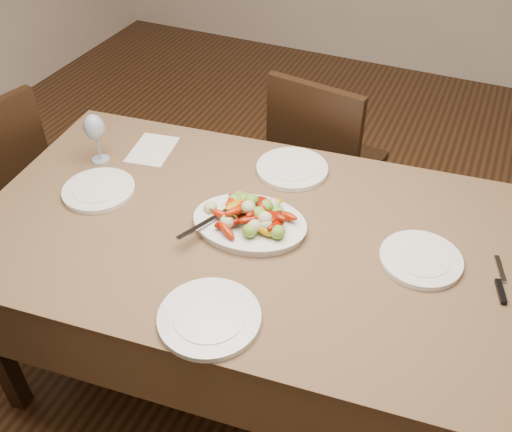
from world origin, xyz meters
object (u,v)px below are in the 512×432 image
object	(u,v)px
plate_far	(292,169)
wine_glass	(96,137)
dining_table	(256,308)
chair_far	(328,163)
plate_left	(99,190)
plate_near	(209,318)
serving_platter	(250,225)
plate_right	(421,260)

from	to	relation	value
plate_far	wine_glass	xyz separation A→B (m)	(-0.68, -0.23, 0.09)
dining_table	chair_far	distance (m)	0.86
plate_left	plate_near	xyz separation A→B (m)	(0.62, -0.35, 0.00)
dining_table	wine_glass	xyz separation A→B (m)	(-0.70, 0.13, 0.48)
dining_table	plate_near	bearing A→B (deg)	-85.22
wine_glass	plate_near	bearing A→B (deg)	-35.40
serving_platter	plate_far	xyz separation A→B (m)	(0.01, 0.35, -0.00)
plate_left	plate_right	size ratio (longest dim) A/B	1.01
serving_platter	plate_far	world-z (taller)	serving_platter
dining_table	plate_right	size ratio (longest dim) A/B	7.39
plate_left	wine_glass	world-z (taller)	wine_glass
plate_right	plate_far	bearing A→B (deg)	151.65
plate_near	plate_far	bearing A→B (deg)	93.46
plate_near	wine_glass	world-z (taller)	wine_glass
serving_platter	wine_glass	distance (m)	0.69
dining_table	serving_platter	world-z (taller)	serving_platter
plate_far	plate_near	xyz separation A→B (m)	(0.05, -0.74, 0.00)
serving_platter	plate_far	bearing A→B (deg)	87.97
dining_table	serving_platter	distance (m)	0.39
serving_platter	wine_glass	xyz separation A→B (m)	(-0.67, 0.12, 0.09)
dining_table	plate_far	distance (m)	0.53
plate_near	wine_glass	xyz separation A→B (m)	(-0.73, 0.52, 0.09)
plate_right	wine_glass	xyz separation A→B (m)	(-1.21, 0.06, 0.09)
dining_table	chair_far	size ratio (longest dim) A/B	1.94
serving_platter	plate_left	size ratio (longest dim) A/B	1.44
plate_far	wine_glass	bearing A→B (deg)	-161.68
chair_far	plate_far	bearing A→B (deg)	98.64
serving_platter	plate_near	world-z (taller)	serving_platter
serving_platter	plate_right	world-z (taller)	serving_platter
chair_far	wine_glass	size ratio (longest dim) A/B	4.64
plate_right	plate_near	size ratio (longest dim) A/B	0.87
serving_platter	wine_glass	world-z (taller)	wine_glass
chair_far	plate_right	world-z (taller)	chair_far
wine_glass	plate_right	bearing A→B (deg)	-2.73
plate_far	plate_near	world-z (taller)	same
wine_glass	plate_left	bearing A→B (deg)	-56.05
serving_platter	plate_far	size ratio (longest dim) A/B	1.37
chair_far	dining_table	bearing A→B (deg)	99.39
serving_platter	plate_far	distance (m)	0.35
dining_table	plate_near	world-z (taller)	plate_near
chair_far	plate_near	size ratio (longest dim) A/B	3.34
chair_far	plate_left	world-z (taller)	chair_far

